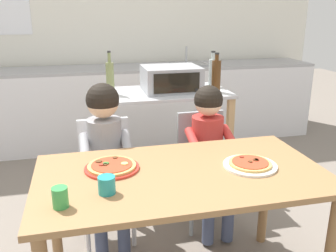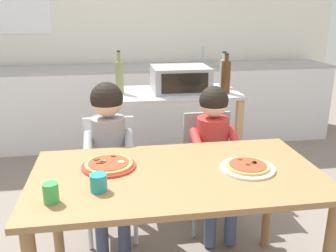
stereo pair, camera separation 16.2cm
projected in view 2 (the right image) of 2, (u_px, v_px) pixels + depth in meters
ground_plane at (153, 195)px, 3.18m from camera, size 11.55×11.55×0.00m
back_wall_tiled at (134, 24)px, 4.45m from camera, size 5.04×0.13×2.70m
kitchen_counter at (139, 105)px, 4.34m from camera, size 4.54×0.60×1.10m
kitchen_island_cart at (173, 127)px, 3.06m from camera, size 1.05×0.57×0.89m
toaster_oven at (180, 79)px, 2.96m from camera, size 0.45×0.37×0.20m
bottle_tall_green_wine at (119, 77)px, 2.88m from camera, size 0.06×0.06×0.33m
bottle_brown_beer at (226, 76)px, 2.88m from camera, size 0.07×0.07×0.31m
bottle_squat_spirits at (224, 73)px, 3.09m from camera, size 0.07×0.07×0.30m
dining_table at (177, 190)px, 1.89m from camera, size 1.46×0.79×0.74m
dining_chair_left at (110, 169)px, 2.54m from camera, size 0.36×0.36×0.81m
dining_chair_right at (209, 161)px, 2.66m from camera, size 0.36×0.36×0.81m
child_in_grey_shirt at (109, 143)px, 2.36m from camera, size 0.32×0.42×1.08m
child_in_red_shirt at (215, 142)px, 2.49m from camera, size 0.32×0.42×1.02m
pizza_plate_red_rimmed at (109, 165)px, 1.92m from camera, size 0.28×0.28×0.03m
pizza_plate_white at (248, 167)px, 1.89m from camera, size 0.28×0.28×0.03m
drinking_cup_green at (51, 193)px, 1.56m from camera, size 0.07×0.07×0.09m
drinking_cup_teal at (98, 183)px, 1.66m from camera, size 0.08×0.08×0.08m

